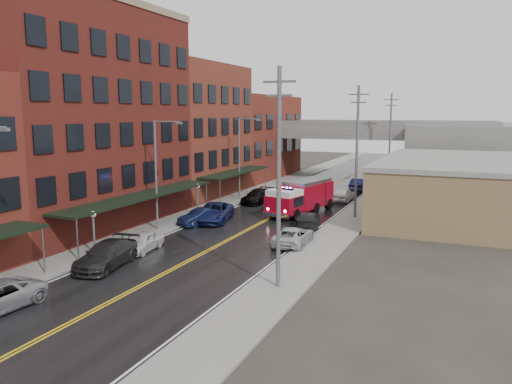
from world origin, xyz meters
The scene contains 30 objects.
road centered at (0.00, 30.00, 0.01)m, with size 11.00×160.00×0.02m, color black.
sidewalk_left centered at (-7.30, 30.00, 0.07)m, with size 3.00×160.00×0.15m, color slate.
sidewalk_right centered at (7.30, 30.00, 0.07)m, with size 3.00×160.00×0.15m, color slate.
curb_left centered at (-5.65, 30.00, 0.07)m, with size 0.30×160.00×0.15m, color gray.
curb_right centered at (5.65, 30.00, 0.07)m, with size 0.30×160.00×0.15m, color gray.
brick_building_b centered at (-13.30, 23.00, 9.00)m, with size 9.00×20.00×18.00m, color #541816.
brick_building_c centered at (-13.30, 40.50, 7.50)m, with size 9.00×15.00×15.00m, color maroon.
brick_building_far centered at (-13.30, 58.00, 6.00)m, with size 9.00×20.00×12.00m, color maroon.
tan_building centered at (16.00, 40.00, 2.50)m, with size 14.00×22.00×5.00m, color olive.
right_far_block centered at (18.00, 70.00, 4.00)m, with size 18.00×30.00×8.00m, color slate.
awning_1 centered at (-7.49, 23.00, 2.99)m, with size 2.60×18.00×3.09m.
awning_2 centered at (-7.49, 40.50, 2.99)m, with size 2.60×13.00×3.09m.
globe_lamp_1 centered at (-6.40, 16.00, 2.31)m, with size 0.44×0.44×3.12m.
globe_lamp_2 centered at (-6.40, 30.00, 2.31)m, with size 0.44×0.44×3.12m.
street_lamp_1 centered at (-6.55, 24.00, 5.19)m, with size 2.64×0.22×9.00m.
street_lamp_2 centered at (-6.55, 40.00, 5.19)m, with size 2.64×0.22×9.00m.
utility_pole_0 centered at (7.20, 15.00, 6.31)m, with size 1.80×0.24×12.00m.
utility_pole_1 centered at (7.20, 35.00, 6.31)m, with size 1.80×0.24×12.00m.
utility_pole_2 centered at (7.20, 55.00, 6.31)m, with size 1.80×0.24×12.00m.
overpass centered at (0.00, 62.00, 5.99)m, with size 40.00×10.00×7.50m.
fire_truck centered at (1.89, 35.20, 1.70)m, with size 4.81×8.96×3.13m.
parked_car_left_3 centered at (-4.07, 14.41, 0.79)m, with size 2.22×5.47×1.59m, color black.
parked_car_left_4 centered at (-4.19, 18.35, 0.68)m, with size 1.61×4.01×1.37m, color silver.
parked_car_left_5 centered at (-4.54, 27.20, 0.70)m, with size 1.47×4.23×1.39m, color black.
parked_car_left_6 centered at (-4.14, 28.80, 0.82)m, with size 2.71×5.89×1.64m, color #141C4D.
parked_car_left_7 centered at (-4.07, 38.78, 0.75)m, with size 2.09×5.14×1.49m, color black.
parked_car_right_0 centered at (5.00, 24.02, 0.67)m, with size 2.24×4.86×1.35m, color #B3B7BC.
parked_car_right_1 centered at (4.30, 29.80, 0.69)m, with size 1.94×4.78×1.39m, color black.
parked_car_right_2 centered at (4.12, 43.45, 0.78)m, with size 1.85×4.60×1.57m, color silver.
parked_car_right_3 centered at (4.38, 50.97, 0.82)m, with size 1.73×4.97×1.64m, color black.
Camera 1 is at (16.43, -9.72, 9.63)m, focal length 35.00 mm.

